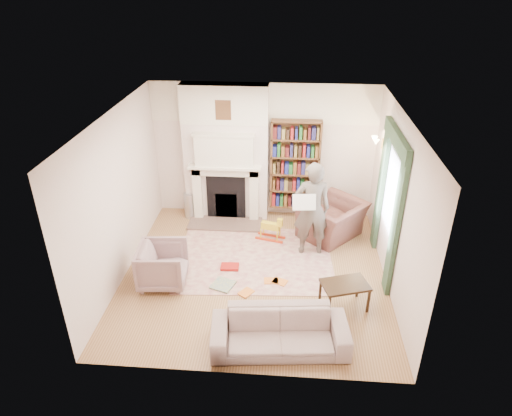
# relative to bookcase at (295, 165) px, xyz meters

# --- Properties ---
(floor) EXTENTS (4.50, 4.50, 0.00)m
(floor) POSITION_rel_bookcase_xyz_m (-0.65, -2.12, -1.18)
(floor) COLOR brown
(floor) RESTS_ON ground
(ceiling) EXTENTS (4.50, 4.50, 0.00)m
(ceiling) POSITION_rel_bookcase_xyz_m (-0.65, -2.12, 1.62)
(ceiling) COLOR white
(ceiling) RESTS_ON wall_back
(wall_back) EXTENTS (4.50, 0.00, 4.50)m
(wall_back) POSITION_rel_bookcase_xyz_m (-0.65, 0.13, 0.22)
(wall_back) COLOR #F2DFD2
(wall_back) RESTS_ON floor
(wall_front) EXTENTS (4.50, 0.00, 4.50)m
(wall_front) POSITION_rel_bookcase_xyz_m (-0.65, -4.37, 0.22)
(wall_front) COLOR #F2DFD2
(wall_front) RESTS_ON floor
(wall_left) EXTENTS (0.00, 4.50, 4.50)m
(wall_left) POSITION_rel_bookcase_xyz_m (-2.90, -2.12, 0.22)
(wall_left) COLOR #F2DFD2
(wall_left) RESTS_ON floor
(wall_right) EXTENTS (0.00, 4.50, 4.50)m
(wall_right) POSITION_rel_bookcase_xyz_m (1.60, -2.12, 0.22)
(wall_right) COLOR #F2DFD2
(wall_right) RESTS_ON floor
(fireplace) EXTENTS (1.70, 0.58, 2.80)m
(fireplace) POSITION_rel_bookcase_xyz_m (-1.40, -0.07, 0.21)
(fireplace) COLOR #F2DFD2
(fireplace) RESTS_ON floor
(bookcase) EXTENTS (1.00, 0.24, 1.85)m
(bookcase) POSITION_rel_bookcase_xyz_m (0.00, 0.00, 0.00)
(bookcase) COLOR brown
(bookcase) RESTS_ON floor
(window) EXTENTS (0.02, 0.90, 1.30)m
(window) POSITION_rel_bookcase_xyz_m (1.58, -1.72, 0.27)
(window) COLOR silver
(window) RESTS_ON wall_right
(curtain_left) EXTENTS (0.07, 0.32, 2.40)m
(curtain_left) POSITION_rel_bookcase_xyz_m (1.55, -2.42, 0.02)
(curtain_left) COLOR #2A412C
(curtain_left) RESTS_ON floor
(curtain_right) EXTENTS (0.07, 0.32, 2.40)m
(curtain_right) POSITION_rel_bookcase_xyz_m (1.55, -1.02, 0.02)
(curtain_right) COLOR #2A412C
(curtain_right) RESTS_ON floor
(pelmet) EXTENTS (0.09, 1.70, 0.24)m
(pelmet) POSITION_rel_bookcase_xyz_m (1.54, -1.72, 1.20)
(pelmet) COLOR #2A412C
(pelmet) RESTS_ON wall_right
(wall_sconce) EXTENTS (0.20, 0.24, 0.24)m
(wall_sconce) POSITION_rel_bookcase_xyz_m (1.38, -0.62, 0.72)
(wall_sconce) COLOR gold
(wall_sconce) RESTS_ON wall_right
(rug) EXTENTS (2.90, 2.30, 0.01)m
(rug) POSITION_rel_bookcase_xyz_m (-0.68, -1.70, -1.17)
(rug) COLOR beige
(rug) RESTS_ON floor
(armchair_reading) EXTENTS (1.49, 1.50, 0.74)m
(armchair_reading) POSITION_rel_bookcase_xyz_m (0.76, -0.78, -0.81)
(armchair_reading) COLOR #4A2827
(armchair_reading) RESTS_ON floor
(armchair_left) EXTENTS (0.84, 0.82, 0.71)m
(armchair_left) POSITION_rel_bookcase_xyz_m (-2.16, -2.52, -0.82)
(armchair_left) COLOR gray
(armchair_left) RESTS_ON floor
(sofa) EXTENTS (1.96, 0.92, 0.55)m
(sofa) POSITION_rel_bookcase_xyz_m (-0.16, -3.85, -0.90)
(sofa) COLOR #BDB39C
(sofa) RESTS_ON floor
(man_reading) EXTENTS (0.70, 0.50, 1.81)m
(man_reading) POSITION_rel_bookcase_xyz_m (0.31, -1.38, -0.27)
(man_reading) COLOR #594F47
(man_reading) RESTS_ON floor
(newspaper) EXTENTS (0.41, 0.16, 0.27)m
(newspaper) POSITION_rel_bookcase_xyz_m (0.16, -1.58, -0.03)
(newspaper) COLOR white
(newspaper) RESTS_ON man_reading
(coffee_table) EXTENTS (0.80, 0.64, 0.45)m
(coffee_table) POSITION_rel_bookcase_xyz_m (0.81, -2.92, -0.95)
(coffee_table) COLOR #331F12
(coffee_table) RESTS_ON floor
(paraffin_heater) EXTENTS (0.31, 0.31, 0.55)m
(paraffin_heater) POSITION_rel_bookcase_xyz_m (-2.19, -0.22, -0.90)
(paraffin_heater) COLOR #A8AAB0
(paraffin_heater) RESTS_ON floor
(rocking_horse) EXTENTS (0.60, 0.36, 0.49)m
(rocking_horse) POSITION_rel_bookcase_xyz_m (-0.44, -1.00, -0.93)
(rocking_horse) COLOR gold
(rocking_horse) RESTS_ON rug
(board_game) EXTENTS (0.44, 0.44, 0.03)m
(board_game) POSITION_rel_bookcase_xyz_m (-1.15, -2.55, -1.15)
(board_game) COLOR #DFCB4E
(board_game) RESTS_ON rug
(game_box_lid) EXTENTS (0.33, 0.22, 0.05)m
(game_box_lid) POSITION_rel_bookcase_xyz_m (-1.10, -2.04, -1.14)
(game_box_lid) COLOR #A41712
(game_box_lid) RESTS_ON rug
(comic_annuals) EXTENTS (0.83, 0.62, 0.02)m
(comic_annuals) POSITION_rel_bookcase_xyz_m (-0.43, -2.48, -1.16)
(comic_annuals) COLOR red
(comic_annuals) RESTS_ON rug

